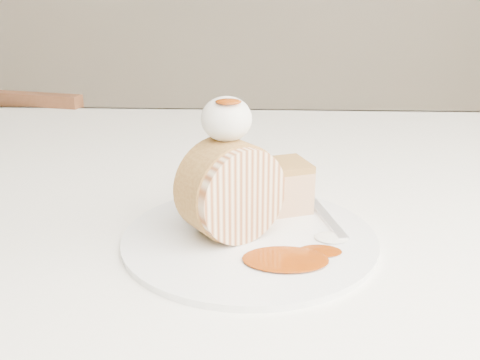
{
  "coord_description": "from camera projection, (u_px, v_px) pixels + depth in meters",
  "views": [
    {
      "loc": [
        0.06,
        -0.44,
        0.99
      ],
      "look_at": [
        0.04,
        0.05,
        0.81
      ],
      "focal_mm": 40.0,
      "sensor_mm": 36.0,
      "label": 1
    }
  ],
  "objects": [
    {
      "name": "chair_far",
      "position": [
        47.0,
        216.0,
        1.35
      ],
      "size": [
        0.44,
        0.44,
        0.78
      ],
      "rotation": [
        0.0,
        0.0,
        2.93
      ],
      "color": "brown",
      "rests_on": "ground"
    },
    {
      "name": "cake_chunk",
      "position": [
        281.0,
        189.0,
        0.59
      ],
      "size": [
        0.07,
        0.07,
        0.05
      ],
      "primitive_type": "cube",
      "rotation": [
        0.0,
        0.0,
        0.36
      ],
      "color": "#A77F3F",
      "rests_on": "plate"
    },
    {
      "name": "table",
      "position": [
        213.0,
        247.0,
        0.72
      ],
      "size": [
        1.4,
        0.9,
        0.75
      ],
      "color": "white",
      "rests_on": "ground"
    },
    {
      "name": "plate",
      "position": [
        249.0,
        238.0,
        0.54
      ],
      "size": [
        0.33,
        0.33,
        0.01
      ],
      "primitive_type": "cylinder",
      "rotation": [
        0.0,
        0.0,
        0.36
      ],
      "color": "white",
      "rests_on": "table"
    },
    {
      "name": "whipped_cream",
      "position": [
        226.0,
        119.0,
        0.51
      ],
      "size": [
        0.05,
        0.05,
        0.04
      ],
      "primitive_type": "ellipsoid",
      "color": "white",
      "rests_on": "roulade_slice"
    },
    {
      "name": "caramel_pool",
      "position": [
        285.0,
        259.0,
        0.48
      ],
      "size": [
        0.09,
        0.08,
        0.0
      ],
      "primitive_type": null,
      "rotation": [
        0.0,
        0.0,
        0.36
      ],
      "color": "#7E2D05",
      "rests_on": "plate"
    },
    {
      "name": "roulade_slice",
      "position": [
        231.0,
        191.0,
        0.52
      ],
      "size": [
        0.11,
        0.1,
        0.09
      ],
      "primitive_type": "cylinder",
      "rotation": [
        1.57,
        0.0,
        0.66
      ],
      "color": "beige",
      "rests_on": "plate"
    },
    {
      "name": "caramel_drizzle",
      "position": [
        228.0,
        96.0,
        0.49
      ],
      "size": [
        0.02,
        0.02,
        0.01
      ],
      "primitive_type": "ellipsoid",
      "color": "#7E2D05",
      "rests_on": "whipped_cream"
    },
    {
      "name": "fork",
      "position": [
        326.0,
        217.0,
        0.57
      ],
      "size": [
        0.05,
        0.15,
        0.0
      ],
      "primitive_type": "cube",
      "rotation": [
        0.0,
        0.0,
        0.23
      ],
      "color": "silver",
      "rests_on": "plate"
    }
  ]
}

